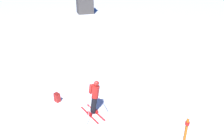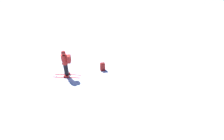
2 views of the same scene
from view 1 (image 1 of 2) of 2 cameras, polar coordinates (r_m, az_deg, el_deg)
The scene contains 3 objects.
ground_plane at distance 10.74m, azimuth -9.82°, elevation -12.04°, with size 300.00×300.00×0.00m, color white.
skier at distance 10.39m, azimuth -4.59°, elevation -6.67°, with size 1.25×1.67×1.74m.
spare_backpack at distance 11.88m, azimuth -14.13°, elevation -6.97°, with size 0.35×0.37×0.50m.
Camera 1 is at (-0.85, -8.48, 6.53)m, focal length 35.00 mm.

